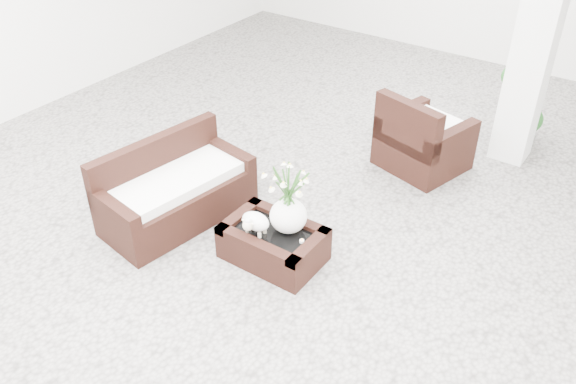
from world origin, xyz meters
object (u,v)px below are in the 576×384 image
Objects in this scene: armchair at (426,131)px; topiary at (523,76)px; coffee_table at (273,245)px; loveseat at (176,185)px.

topiary is at bearing -103.19° from armchair.
topiary is at bearing 72.67° from coffee_table.
armchair reaches higher than loveseat.
armchair is at bearing -118.77° from topiary.
loveseat is (-1.16, -0.04, 0.25)m from coffee_table.
armchair is 0.60× the size of loveseat.
coffee_table is 2.37m from armchair.
armchair is 2.84m from loveseat.
loveseat is 4.20m from topiary.
topiary is at bearing -23.29° from loveseat.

